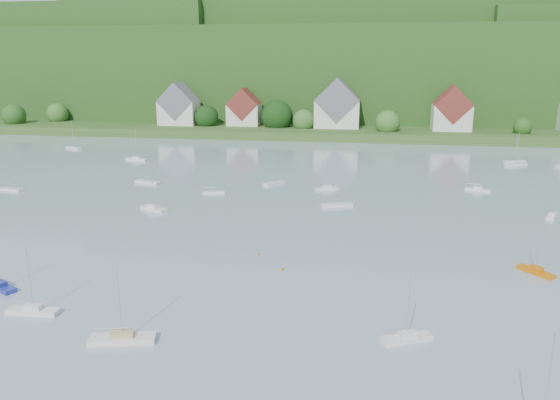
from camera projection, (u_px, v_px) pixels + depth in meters
name	position (u px, v px, depth m)	size (l,w,h in m)	color
far_shore_strip	(326.00, 127.00, 212.98)	(600.00, 60.00, 3.00)	#2A4A1B
forested_ridge	(339.00, 68.00, 273.11)	(620.00, 181.22, 69.89)	#1D4115
village_building_0	(179.00, 107.00, 207.18)	(14.00, 10.40, 16.00)	beige
village_building_1	(244.00, 110.00, 205.36)	(12.00, 9.36, 14.00)	beige
village_building_2	(337.00, 107.00, 198.54)	(16.00, 11.44, 18.00)	beige
village_building_3	(452.00, 112.00, 190.57)	(13.00, 10.40, 15.50)	beige
near_sailboat_0	(33.00, 310.00, 59.90)	(5.79, 1.81, 7.74)	silver
near_sailboat_1	(0.00, 286.00, 66.39)	(5.22, 3.62, 6.93)	navy
near_sailboat_2	(122.00, 338.00, 53.81)	(6.69, 3.28, 8.71)	silver
near_sailboat_3	(407.00, 337.00, 54.05)	(5.33, 3.47, 7.01)	silver
near_sailboat_5	(536.00, 271.00, 71.13)	(4.26, 4.69, 6.70)	#C76307
mooring_buoy_2	(282.00, 270.00, 72.44)	(0.50, 0.50, 0.50)	#CB6E12
mooring_buoy_3	(258.00, 255.00, 78.05)	(0.40, 0.40, 0.40)	#CB6E12
far_sailboat_cluster	(375.00, 176.00, 129.27)	(184.27, 68.78, 8.72)	silver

